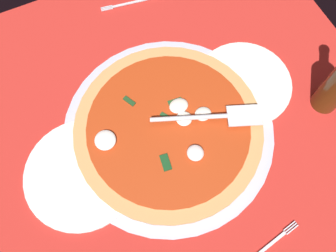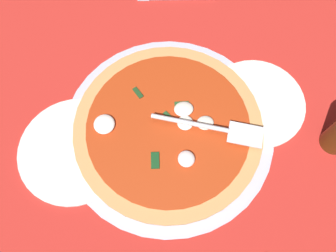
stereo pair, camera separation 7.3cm
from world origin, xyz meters
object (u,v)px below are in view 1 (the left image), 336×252
dinner_plate_left (82,174)px  pizza_server (210,117)px  pizza (168,127)px  dinner_plate_right (244,83)px

dinner_plate_left → pizza_server: 29.22cm
pizza → pizza_server: 9.33cm
pizza → pizza_server: pizza_server is taller
dinner_plate_right → pizza: (-20.56, -2.73, 0.98)cm
dinner_plate_left → dinner_plate_right: bearing=6.0°
dinner_plate_left → pizza: 20.44cm
dinner_plate_left → pizza: (20.36, 1.58, 0.98)cm
pizza_server → dinner_plate_right: bearing=45.9°
pizza_server → dinner_plate_left: bearing=-160.2°
pizza → pizza_server: bearing=-16.7°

